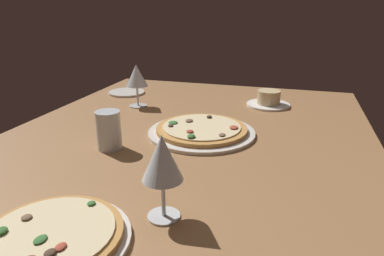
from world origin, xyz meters
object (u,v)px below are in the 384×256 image
at_px(wine_glass_far, 137,77).
at_px(wine_glass_near, 162,160).
at_px(ramekin_on_saucer, 269,100).
at_px(water_glass, 109,133).
at_px(pizza_main, 202,130).
at_px(pizza_side, 51,238).
at_px(side_plate, 127,92).

distance_m(wine_glass_far, wine_glass_near, 0.75).
height_order(ramekin_on_saucer, water_glass, water_glass).
relative_size(pizza_main, ramekin_on_saucer, 1.96).
height_order(pizza_side, wine_glass_near, wine_glass_near).
xyz_separation_m(wine_glass_near, water_glass, (-0.26, -0.26, -0.07)).
xyz_separation_m(wine_glass_near, side_plate, (-0.83, -0.49, -0.11)).
bearing_deg(water_glass, wine_glass_near, 44.38).
distance_m(wine_glass_near, side_plate, 0.97).
height_order(pizza_main, wine_glass_far, wine_glass_far).
bearing_deg(water_glass, pizza_side, 15.33).
bearing_deg(pizza_main, pizza_side, -10.52).
height_order(pizza_side, ramekin_on_saucer, ramekin_on_saucer).
distance_m(pizza_side, side_plate, 1.02).
xyz_separation_m(pizza_side, ramekin_on_saucer, (-0.94, 0.27, 0.01)).
xyz_separation_m(pizza_side, wine_glass_near, (-0.13, 0.15, 0.11)).
relative_size(pizza_side, wine_glass_far, 1.64).
distance_m(wine_glass_far, side_plate, 0.24).
xyz_separation_m(pizza_main, wine_glass_far, (-0.22, -0.31, 0.10)).
height_order(pizza_main, wine_glass_near, wine_glass_near).
relative_size(wine_glass_far, water_glass, 1.51).
distance_m(ramekin_on_saucer, wine_glass_near, 0.83).
bearing_deg(pizza_main, wine_glass_far, -125.23).
height_order(wine_glass_far, side_plate, wine_glass_far).
bearing_deg(pizza_side, side_plate, -160.47).
xyz_separation_m(ramekin_on_saucer, side_plate, (-0.02, -0.61, -0.02)).
relative_size(pizza_main, wine_glass_near, 1.97).
distance_m(pizza_side, ramekin_on_saucer, 0.98).
height_order(pizza_side, water_glass, water_glass).
relative_size(pizza_side, ramekin_on_saucer, 1.59).
height_order(wine_glass_near, side_plate, wine_glass_near).
distance_m(pizza_main, pizza_side, 0.58).
height_order(pizza_side, side_plate, pizza_side).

